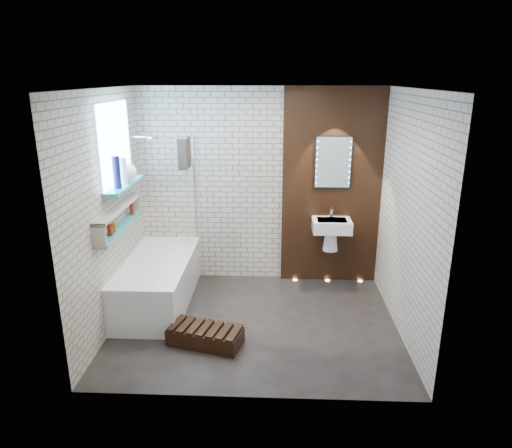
{
  "coord_description": "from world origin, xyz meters",
  "views": [
    {
      "loc": [
        0.21,
        -4.76,
        2.72
      ],
      "look_at": [
        0.0,
        0.15,
        1.15
      ],
      "focal_mm": 32.68,
      "sensor_mm": 36.0,
      "label": 1
    }
  ],
  "objects_px": {
    "bathtub": "(158,281)",
    "walnut_step": "(205,337)",
    "led_mirror": "(333,162)",
    "bath_screen": "(190,195)",
    "washbasin": "(331,230)"
  },
  "relations": [
    {
      "from": "bathtub",
      "to": "walnut_step",
      "type": "distance_m",
      "value": 1.17
    },
    {
      "from": "washbasin",
      "to": "led_mirror",
      "type": "height_order",
      "value": "led_mirror"
    },
    {
      "from": "bath_screen",
      "to": "led_mirror",
      "type": "xyz_separation_m",
      "value": [
        1.82,
        0.34,
        0.37
      ]
    },
    {
      "from": "walnut_step",
      "to": "washbasin",
      "type": "bearing_deg",
      "value": 46.35
    },
    {
      "from": "bathtub",
      "to": "walnut_step",
      "type": "bearing_deg",
      "value": -51.78
    },
    {
      "from": "bath_screen",
      "to": "walnut_step",
      "type": "relative_size",
      "value": 1.82
    },
    {
      "from": "bath_screen",
      "to": "led_mirror",
      "type": "height_order",
      "value": "led_mirror"
    },
    {
      "from": "bath_screen",
      "to": "led_mirror",
      "type": "relative_size",
      "value": 2.0
    },
    {
      "from": "bathtub",
      "to": "led_mirror",
      "type": "relative_size",
      "value": 2.49
    },
    {
      "from": "washbasin",
      "to": "led_mirror",
      "type": "bearing_deg",
      "value": 90.0
    },
    {
      "from": "bathtub",
      "to": "led_mirror",
      "type": "xyz_separation_m",
      "value": [
        2.17,
        0.78,
        1.36
      ]
    },
    {
      "from": "washbasin",
      "to": "walnut_step",
      "type": "xyz_separation_m",
      "value": [
        -1.46,
        -1.53,
        -0.7
      ]
    },
    {
      "from": "bathtub",
      "to": "led_mirror",
      "type": "distance_m",
      "value": 2.68
    },
    {
      "from": "led_mirror",
      "to": "walnut_step",
      "type": "relative_size",
      "value": 0.91
    },
    {
      "from": "bath_screen",
      "to": "walnut_step",
      "type": "distance_m",
      "value": 1.84
    }
  ]
}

